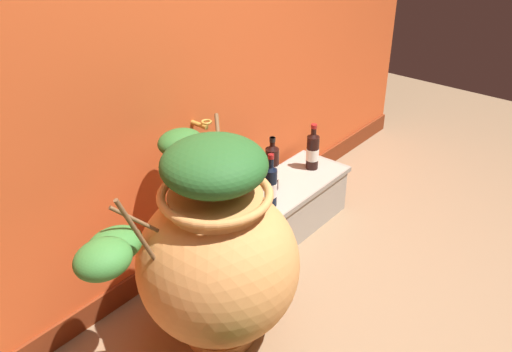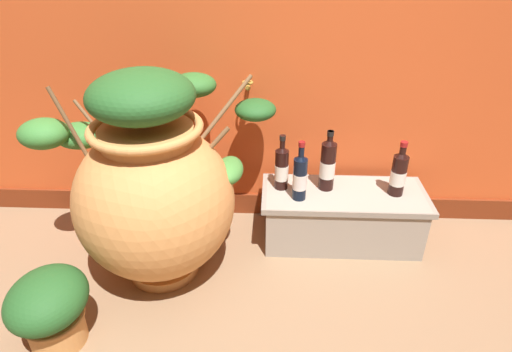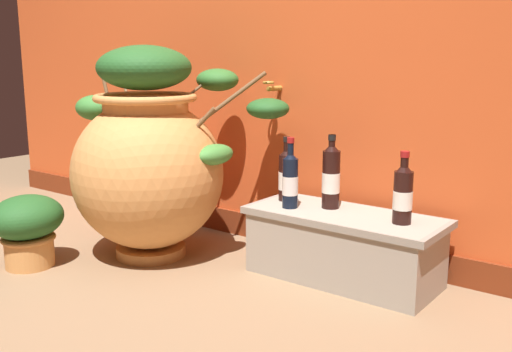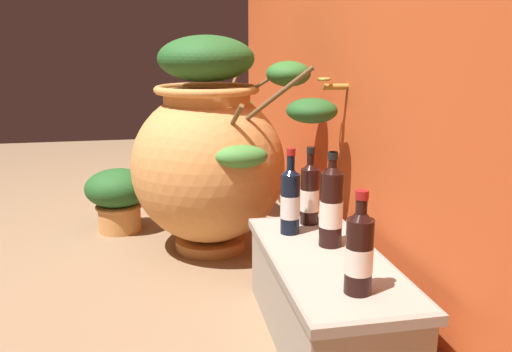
{
  "view_description": "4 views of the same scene",
  "coord_description": "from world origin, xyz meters",
  "px_view_note": "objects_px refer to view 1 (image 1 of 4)",
  "views": [
    {
      "loc": [
        -1.74,
        -0.77,
        1.94
      ],
      "look_at": [
        0.16,
        0.78,
        0.55
      ],
      "focal_mm": 39.14,
      "sensor_mm": 36.0,
      "label": 1
    },
    {
      "loc": [
        0.17,
        -1.03,
        1.46
      ],
      "look_at": [
        0.1,
        0.71,
        0.47
      ],
      "focal_mm": 30.07,
      "sensor_mm": 36.0,
      "label": 2
    },
    {
      "loc": [
        1.71,
        -1.3,
        0.96
      ],
      "look_at": [
        0.19,
        0.7,
        0.44
      ],
      "focal_mm": 41.45,
      "sensor_mm": 36.0,
      "label": 3
    },
    {
      "loc": [
        2.06,
        0.34,
        0.96
      ],
      "look_at": [
        0.12,
        0.71,
        0.47
      ],
      "focal_mm": 37.11,
      "sensor_mm": 36.0,
      "label": 4
    }
  ],
  "objects_px": {
    "wine_bottle_right": "(272,166)",
    "wine_bottle_left": "(246,186)",
    "terracotta_urn": "(215,251)",
    "wine_bottle_middle": "(313,150)",
    "wine_bottle_back": "(271,185)"
  },
  "relations": [
    {
      "from": "wine_bottle_middle",
      "to": "wine_bottle_right",
      "type": "xyz_separation_m",
      "value": [
        -0.35,
        0.04,
        0.02
      ]
    },
    {
      "from": "wine_bottle_middle",
      "to": "wine_bottle_right",
      "type": "distance_m",
      "value": 0.35
    },
    {
      "from": "wine_bottle_right",
      "to": "terracotta_urn",
      "type": "bearing_deg",
      "value": -158.59
    },
    {
      "from": "wine_bottle_left",
      "to": "wine_bottle_right",
      "type": "relative_size",
      "value": 0.92
    },
    {
      "from": "terracotta_urn",
      "to": "wine_bottle_right",
      "type": "height_order",
      "value": "terracotta_urn"
    },
    {
      "from": "wine_bottle_right",
      "to": "wine_bottle_back",
      "type": "relative_size",
      "value": 1.04
    },
    {
      "from": "wine_bottle_left",
      "to": "wine_bottle_back",
      "type": "relative_size",
      "value": 0.95
    },
    {
      "from": "terracotta_urn",
      "to": "wine_bottle_middle",
      "type": "xyz_separation_m",
      "value": [
        1.16,
        0.28,
        -0.05
      ]
    },
    {
      "from": "wine_bottle_right",
      "to": "wine_bottle_left",
      "type": "bearing_deg",
      "value": -178.81
    },
    {
      "from": "wine_bottle_middle",
      "to": "wine_bottle_right",
      "type": "height_order",
      "value": "wine_bottle_right"
    },
    {
      "from": "wine_bottle_left",
      "to": "wine_bottle_middle",
      "type": "bearing_deg",
      "value": -3.4
    },
    {
      "from": "wine_bottle_middle",
      "to": "wine_bottle_back",
      "type": "bearing_deg",
      "value": -172.6
    },
    {
      "from": "wine_bottle_middle",
      "to": "terracotta_urn",
      "type": "bearing_deg",
      "value": -166.53
    },
    {
      "from": "wine_bottle_left",
      "to": "wine_bottle_middle",
      "type": "relative_size",
      "value": 1.02
    },
    {
      "from": "terracotta_urn",
      "to": "wine_bottle_right",
      "type": "distance_m",
      "value": 0.87
    }
  ]
}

